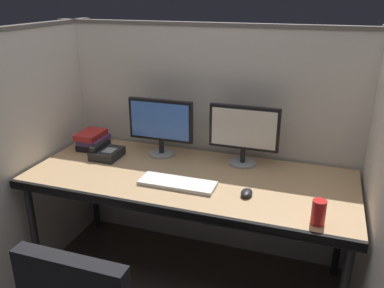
{
  "coord_description": "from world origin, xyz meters",
  "views": [
    {
      "loc": [
        0.7,
        -1.7,
        1.75
      ],
      "look_at": [
        0.0,
        0.35,
        0.92
      ],
      "focal_mm": 37.24,
      "sensor_mm": 36.0,
      "label": 1
    }
  ],
  "objects_px": {
    "monitor_left": "(161,124)",
    "keyboard_main": "(177,183)",
    "computer_mouse": "(247,193)",
    "book_stack": "(93,140)",
    "desk_phone": "(106,153)",
    "monitor_right": "(244,131)",
    "desk": "(189,184)",
    "soda_can": "(319,213)"
  },
  "relations": [
    {
      "from": "monitor_left",
      "to": "keyboard_main",
      "type": "height_order",
      "value": "monitor_left"
    },
    {
      "from": "computer_mouse",
      "to": "book_stack",
      "type": "distance_m",
      "value": 1.2
    },
    {
      "from": "computer_mouse",
      "to": "desk_phone",
      "type": "height_order",
      "value": "desk_phone"
    },
    {
      "from": "monitor_right",
      "to": "desk",
      "type": "bearing_deg",
      "value": -133.1
    },
    {
      "from": "monitor_left",
      "to": "keyboard_main",
      "type": "relative_size",
      "value": 1.0
    },
    {
      "from": "keyboard_main",
      "to": "desk_phone",
      "type": "height_order",
      "value": "desk_phone"
    },
    {
      "from": "monitor_right",
      "to": "desk_phone",
      "type": "height_order",
      "value": "monitor_right"
    },
    {
      "from": "monitor_right",
      "to": "computer_mouse",
      "type": "distance_m",
      "value": 0.46
    },
    {
      "from": "desk",
      "to": "monitor_left",
      "type": "xyz_separation_m",
      "value": [
        -0.28,
        0.26,
        0.27
      ]
    },
    {
      "from": "book_stack",
      "to": "desk_phone",
      "type": "distance_m",
      "value": 0.22
    },
    {
      "from": "monitor_left",
      "to": "book_stack",
      "type": "bearing_deg",
      "value": -176.19
    },
    {
      "from": "computer_mouse",
      "to": "monitor_right",
      "type": "bearing_deg",
      "value": 105.12
    },
    {
      "from": "soda_can",
      "to": "book_stack",
      "type": "distance_m",
      "value": 1.6
    },
    {
      "from": "desk",
      "to": "computer_mouse",
      "type": "distance_m",
      "value": 0.39
    },
    {
      "from": "monitor_left",
      "to": "monitor_right",
      "type": "bearing_deg",
      "value": 2.2
    },
    {
      "from": "desk",
      "to": "keyboard_main",
      "type": "xyz_separation_m",
      "value": [
        -0.02,
        -0.13,
        0.06
      ]
    },
    {
      "from": "keyboard_main",
      "to": "desk_phone",
      "type": "distance_m",
      "value": 0.62
    },
    {
      "from": "desk",
      "to": "monitor_right",
      "type": "height_order",
      "value": "monitor_right"
    },
    {
      "from": "desk",
      "to": "soda_can",
      "type": "height_order",
      "value": "soda_can"
    },
    {
      "from": "soda_can",
      "to": "desk_phone",
      "type": "bearing_deg",
      "value": 163.78
    },
    {
      "from": "keyboard_main",
      "to": "computer_mouse",
      "type": "distance_m",
      "value": 0.39
    },
    {
      "from": "desk",
      "to": "desk_phone",
      "type": "bearing_deg",
      "value": 170.77
    },
    {
      "from": "desk",
      "to": "desk_phone",
      "type": "distance_m",
      "value": 0.61
    },
    {
      "from": "book_stack",
      "to": "desk",
      "type": "bearing_deg",
      "value": -16.04
    },
    {
      "from": "book_stack",
      "to": "keyboard_main",
      "type": "bearing_deg",
      "value": -24.85
    },
    {
      "from": "soda_can",
      "to": "desk_phone",
      "type": "distance_m",
      "value": 1.39
    },
    {
      "from": "desk",
      "to": "computer_mouse",
      "type": "height_order",
      "value": "computer_mouse"
    },
    {
      "from": "desk",
      "to": "monitor_left",
      "type": "height_order",
      "value": "monitor_left"
    },
    {
      "from": "keyboard_main",
      "to": "book_stack",
      "type": "xyz_separation_m",
      "value": [
        -0.76,
        0.35,
        0.05
      ]
    },
    {
      "from": "monitor_left",
      "to": "monitor_right",
      "type": "distance_m",
      "value": 0.54
    },
    {
      "from": "computer_mouse",
      "to": "soda_can",
      "type": "height_order",
      "value": "soda_can"
    },
    {
      "from": "desk_phone",
      "to": "computer_mouse",
      "type": "bearing_deg",
      "value": -12.9
    },
    {
      "from": "monitor_right",
      "to": "computer_mouse",
      "type": "bearing_deg",
      "value": -74.88
    },
    {
      "from": "computer_mouse",
      "to": "soda_can",
      "type": "relative_size",
      "value": 0.79
    },
    {
      "from": "monitor_right",
      "to": "keyboard_main",
      "type": "bearing_deg",
      "value": -124.85
    },
    {
      "from": "monitor_left",
      "to": "book_stack",
      "type": "height_order",
      "value": "monitor_left"
    },
    {
      "from": "desk",
      "to": "keyboard_main",
      "type": "distance_m",
      "value": 0.14
    },
    {
      "from": "desk",
      "to": "computer_mouse",
      "type": "bearing_deg",
      "value": -18.67
    },
    {
      "from": "keyboard_main",
      "to": "desk_phone",
      "type": "xyz_separation_m",
      "value": [
        -0.58,
        0.22,
        0.02
      ]
    },
    {
      "from": "keyboard_main",
      "to": "book_stack",
      "type": "relative_size",
      "value": 2.0
    },
    {
      "from": "monitor_left",
      "to": "monitor_right",
      "type": "relative_size",
      "value": 1.0
    },
    {
      "from": "soda_can",
      "to": "desk_phone",
      "type": "relative_size",
      "value": 0.64
    }
  ]
}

